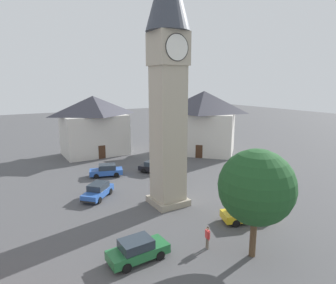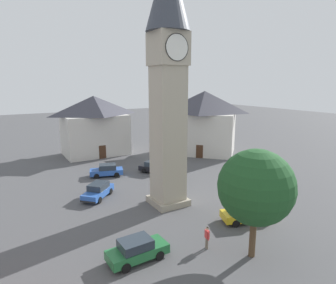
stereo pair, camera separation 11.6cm
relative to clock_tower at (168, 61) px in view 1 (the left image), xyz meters
The scene contains 12 objects.
ground_plane 13.66m from the clock_tower, 96.67° to the right, with size 200.00×200.00×0.00m, color #4C4C4F.
clock_tower is the anchor object (origin of this frame).
car_blue_kerb 14.99m from the clock_tower, 60.20° to the right, with size 4.46×2.99×1.53m.
car_silver_kerb 17.34m from the clock_tower, 102.00° to the left, with size 4.45×2.88×1.53m.
car_red_corner 16.01m from the clock_tower, 133.20° to the right, with size 4.18×1.92×1.53m.
car_white_side 16.41m from the clock_tower, 69.47° to the left, with size 3.81×4.32×1.53m.
car_black_far 14.87m from the clock_tower, 137.88° to the left, with size 4.12×4.10×1.53m.
car_green_alley 18.89m from the clock_tower, ahead, with size 2.05×4.24×1.53m.
pedestrian 15.17m from the clock_tower, 101.11° to the right, with size 0.28×0.55×1.69m.
tree 13.62m from the clock_tower, 87.31° to the right, with size 5.06×5.06×7.55m.
building_terrace_right 23.72m from the clock_tower, 43.50° to the left, with size 13.24×13.32×10.42m.
building_corner_back 25.07m from the clock_tower, 90.35° to the left, with size 10.45×7.29×9.68m.
Camera 1 is at (-13.62, -22.81, 11.70)m, focal length 30.61 mm.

